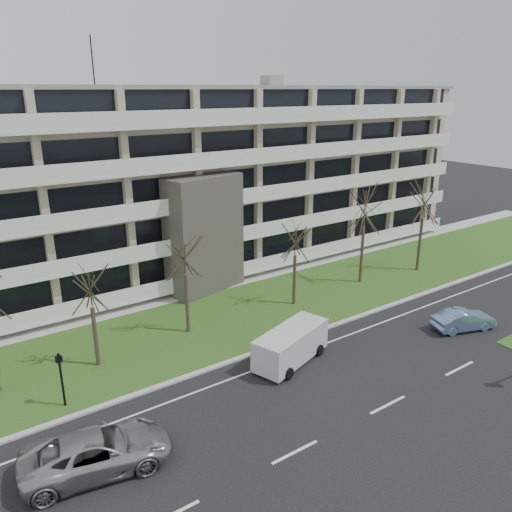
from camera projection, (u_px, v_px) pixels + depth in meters
ground at (388, 405)px, 25.00m from camera, size 160.00×160.00×0.00m
grass_verge at (245, 313)px, 35.10m from camera, size 90.00×10.00×0.06m
curb at (289, 341)px, 31.20m from camera, size 90.00×0.35×0.12m
sidewalk at (206, 289)px, 39.37m from camera, size 90.00×2.00×0.08m
lane_edge_line at (304, 352)px, 30.05m from camera, size 90.00×0.12×0.01m
apartment_building at (163, 181)px, 42.25m from camera, size 60.50×15.10×18.75m
silver_pickup at (97, 452)px, 20.56m from camera, size 6.49×3.87×1.69m
blue_sedan at (463, 320)px, 32.62m from camera, size 4.41×2.71×1.37m
white_van at (292, 342)px, 28.68m from camera, size 5.50×3.38×2.00m
pedestrian_signal at (61, 373)px, 24.30m from camera, size 0.33×0.28×2.97m
tree_2 at (89, 284)px, 26.97m from camera, size 3.22×3.22×6.44m
tree_3 at (185, 251)px, 30.72m from camera, size 3.57×3.57×7.13m
tree_4 at (296, 236)px, 35.01m from camera, size 3.36×3.36×6.72m
tree_5 at (365, 204)px, 38.71m from camera, size 4.22×4.22×8.44m
tree_6 at (425, 198)px, 41.46m from camera, size 4.11×4.11×8.22m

